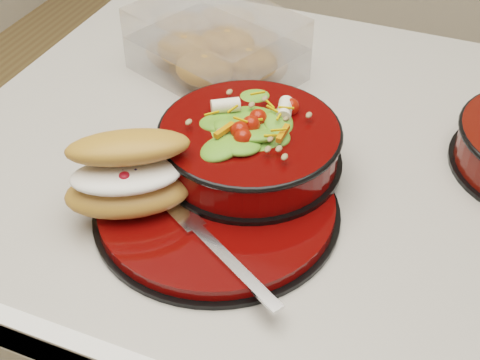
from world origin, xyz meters
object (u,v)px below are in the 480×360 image
at_px(fork, 219,250).
at_px(pastry_box, 216,47).
at_px(salad_bowl, 250,139).
at_px(dinner_plate, 217,207).
at_px(croissant, 129,174).

height_order(fork, pastry_box, pastry_box).
relative_size(salad_bowl, fork, 1.35).
distance_m(dinner_plate, salad_bowl, 0.09).
bearing_deg(dinner_plate, pastry_box, 113.93).
bearing_deg(pastry_box, salad_bowl, -35.79).
distance_m(dinner_plate, pastry_box, 0.31).
relative_size(dinner_plate, pastry_box, 1.05).
relative_size(croissant, fork, 0.96).
distance_m(croissant, fork, 0.13).
height_order(salad_bowl, fork, salad_bowl).
bearing_deg(fork, dinner_plate, 55.91).
relative_size(dinner_plate, croissant, 1.78).
relative_size(croissant, pastry_box, 0.59).
relative_size(fork, pastry_box, 0.61).
bearing_deg(salad_bowl, fork, -80.30).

